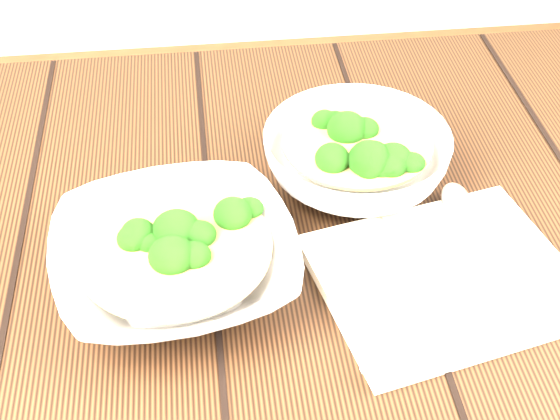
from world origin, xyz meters
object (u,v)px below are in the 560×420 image
(soup_bowl_front, at_px, (176,259))
(table, at_px, (235,318))
(soup_bowl_back, at_px, (356,156))
(trivet, at_px, (214,231))
(napkin, at_px, (445,278))

(soup_bowl_front, bearing_deg, table, 40.67)
(soup_bowl_back, height_order, trivet, soup_bowl_back)
(soup_bowl_front, xyz_separation_m, soup_bowl_back, (0.20, 0.13, 0.00))
(soup_bowl_back, bearing_deg, soup_bowl_front, -146.65)
(table, bearing_deg, trivet, 159.78)
(table, height_order, trivet, trivet)
(soup_bowl_back, bearing_deg, napkin, -70.69)
(soup_bowl_front, distance_m, soup_bowl_back, 0.24)
(soup_bowl_front, bearing_deg, trivet, 54.19)
(trivet, bearing_deg, table, -20.22)
(soup_bowl_back, xyz_separation_m, napkin, (0.06, -0.17, -0.03))
(napkin, bearing_deg, soup_bowl_front, 160.16)
(soup_bowl_front, height_order, soup_bowl_back, soup_bowl_back)
(table, xyz_separation_m, trivet, (-0.02, 0.01, 0.13))
(table, relative_size, soup_bowl_back, 4.41)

